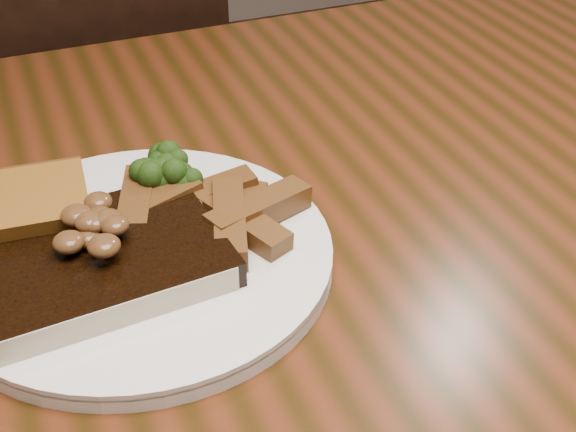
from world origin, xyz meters
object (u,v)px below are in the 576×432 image
Objects in this scene: plate at (140,259)px; steak at (103,260)px; potato_wedges at (205,221)px; dining_table at (276,331)px; chair_far at (75,165)px; garlic_bread at (16,231)px.

steak reaches higher than plate.
plate is 2.47× the size of potato_wedges.
potato_wedges reaches higher than dining_table.
potato_wedges is at bearing 87.94° from chair_far.
chair_far is 3.02× the size of plate.
chair_far reaches higher than dining_table.
chair_far is (-0.09, 0.62, -0.17)m from dining_table.
steak is at bearing -43.53° from garlic_bread.
plate is (-0.01, -0.61, 0.27)m from chair_far.
plate is 2.59× the size of garlic_bread.
dining_table is 0.18m from steak.
steak is (-0.04, -0.62, 0.29)m from chair_far.
steak is at bearing -152.32° from plate.
dining_table is 13.43× the size of potato_wedges.
plate is 0.10m from garlic_bread.
potato_wedges is (-0.05, 0.02, 0.12)m from dining_table.
potato_wedges is at bearing 157.32° from dining_table.
dining_table is at bearing 92.38° from chair_far.
chair_far is at bearing 98.38° from dining_table.
potato_wedges is (0.05, 0.00, 0.02)m from plate.
plate is at bearing 171.26° from dining_table.
dining_table is at bearing -13.62° from garlic_bread.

